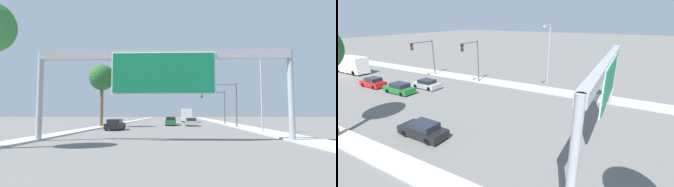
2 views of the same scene
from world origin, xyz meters
TOP-DOWN VIEW (x-y plane):
  - sidewalk_right at (11.25, 60.00)m, footprint 3.00×120.00m
  - sign_gantry at (0.00, 17.88)m, footprint 20.36×0.73m
  - car_far_left at (0.00, 50.49)m, footprint 1.79×4.31m
  - car_near_left at (3.50, 42.78)m, footprint 1.86×4.49m
  - car_mid_left at (-7.00, 31.57)m, footprint 1.83×4.63m
  - car_far_center at (0.00, 44.28)m, footprint 1.85×4.76m
  - truck_box_primary at (3.50, 62.93)m, footprint 2.39×8.58m
  - traffic_light_near_intersection at (9.04, 38.00)m, footprint 4.13×0.32m
  - traffic_light_mid_block at (8.74, 48.00)m, footprint 4.84×0.32m
  - street_lamp_right at (10.09, 26.28)m, footprint 2.36×0.28m

SIDE VIEW (x-z plane):
  - sidewalk_right at x=11.25m, z-range 0.00..0.15m
  - car_near_left at x=3.50m, z-range -0.03..1.34m
  - car_mid_left at x=-7.00m, z-range -0.04..1.37m
  - car_far_left at x=0.00m, z-range -0.04..1.44m
  - car_far_center at x=0.00m, z-range -0.04..1.46m
  - truck_box_primary at x=3.50m, z-range 0.03..3.27m
  - traffic_light_mid_block at x=8.74m, z-range 1.15..7.64m
  - traffic_light_near_intersection at x=9.04m, z-range 1.14..8.03m
  - street_lamp_right at x=10.09m, z-range 0.76..10.14m
  - sign_gantry at x=0.00m, z-range 2.15..9.34m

